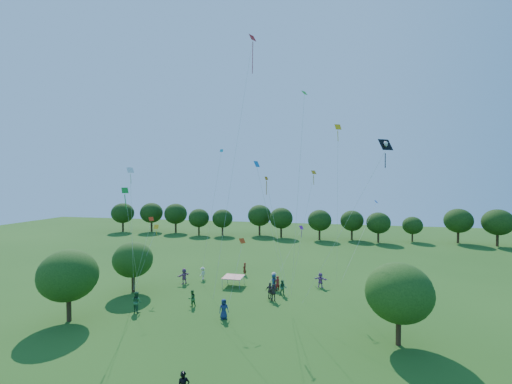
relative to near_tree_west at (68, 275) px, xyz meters
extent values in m
cylinder|color=#422B19|center=(0.00, 0.00, -3.00)|extent=(0.39, 0.39, 1.88)
ellipsoid|color=#234B15|center=(0.00, 0.00, 0.01)|extent=(4.86, 4.86, 4.37)
cylinder|color=#422B19|center=(1.06, 8.02, -3.07)|extent=(0.36, 0.36, 1.74)
ellipsoid|color=#234B15|center=(1.06, 8.02, -0.41)|extent=(4.21, 4.21, 3.79)
cylinder|color=#422B19|center=(26.71, 1.60, -3.03)|extent=(0.38, 0.38, 1.83)
ellipsoid|color=#234B15|center=(26.71, 1.60, -0.07)|extent=(4.80, 4.80, 4.32)
cylinder|color=#422B19|center=(-25.85, 46.33, -2.87)|extent=(0.44, 0.44, 2.15)
ellipsoid|color=#1B3A10|center=(-25.85, 46.33, 0.41)|extent=(5.17, 5.17, 4.65)
cylinder|color=#422B19|center=(-19.39, 47.97, -2.85)|extent=(0.45, 0.45, 2.17)
ellipsoid|color=#1B3A10|center=(-19.39, 47.97, 0.45)|extent=(5.22, 5.22, 4.70)
cylinder|color=#422B19|center=(-13.09, 47.63, -2.86)|extent=(0.44, 0.44, 2.15)
ellipsoid|color=#1B3A10|center=(-13.09, 47.63, 0.41)|extent=(5.17, 5.17, 4.65)
cylinder|color=#422B19|center=(-6.50, 45.34, -3.01)|extent=(0.38, 0.38, 1.87)
ellipsoid|color=#1B3A10|center=(-6.50, 45.34, -0.17)|extent=(4.48, 4.48, 4.03)
cylinder|color=#422B19|center=(-1.29, 45.96, -3.02)|extent=(0.38, 0.38, 1.84)
ellipsoid|color=#1B3A10|center=(-1.29, 45.96, -0.22)|extent=(4.42, 4.42, 3.98)
cylinder|color=#422B19|center=(6.44, 48.35, -2.87)|extent=(0.44, 0.44, 2.14)
ellipsoid|color=#1B3A10|center=(6.44, 48.35, 0.39)|extent=(5.14, 5.14, 4.63)
cylinder|color=#422B19|center=(11.55, 46.18, -2.93)|extent=(0.42, 0.42, 2.03)
ellipsoid|color=#1B3A10|center=(11.55, 46.18, 0.15)|extent=(4.86, 4.86, 4.37)
cylinder|color=#422B19|center=(19.52, 45.06, -2.96)|extent=(0.40, 0.40, 1.96)
ellipsoid|color=#1B3A10|center=(19.52, 45.06, 0.02)|extent=(4.71, 4.71, 4.24)
cylinder|color=#422B19|center=(25.90, 46.60, -2.98)|extent=(0.39, 0.39, 1.91)
ellipsoid|color=#1B3A10|center=(25.90, 46.60, -0.07)|extent=(4.59, 4.59, 4.13)
cylinder|color=#422B19|center=(30.70, 44.42, -3.00)|extent=(0.39, 0.39, 1.89)
ellipsoid|color=#1B3A10|center=(30.70, 44.42, -0.12)|extent=(4.54, 4.54, 4.08)
cylinder|color=#422B19|center=(37.35, 46.96, -3.15)|extent=(0.33, 0.33, 1.58)
ellipsoid|color=#1B3A10|center=(37.35, 46.96, -0.75)|extent=(3.80, 3.80, 3.42)
cylinder|color=#422B19|center=(45.54, 47.19, -2.88)|extent=(0.44, 0.44, 2.13)
ellipsoid|color=#1B3A10|center=(45.54, 47.19, 0.37)|extent=(5.12, 5.12, 4.61)
cylinder|color=#422B19|center=(51.38, 45.21, -2.85)|extent=(0.45, 0.45, 2.18)
ellipsoid|color=#1B3A10|center=(51.38, 45.21, 0.47)|extent=(5.24, 5.24, 4.72)
cube|color=red|center=(11.00, 12.34, -2.89)|extent=(2.20, 2.20, 0.08)
cylinder|color=#999999|center=(10.00, 11.34, -3.39)|extent=(0.05, 0.05, 1.10)
cylinder|color=#999999|center=(12.00, 11.34, -3.39)|extent=(0.05, 0.05, 1.10)
cylinder|color=#999999|center=(10.00, 13.34, -3.39)|extent=(0.05, 0.05, 1.10)
cylinder|color=#999999|center=(12.00, 13.34, -3.39)|extent=(0.05, 0.05, 1.10)
cube|color=#196CA3|center=(27.92, 13.01, -2.89)|extent=(2.20, 2.20, 0.08)
cylinder|color=#999999|center=(26.92, 12.01, -3.39)|extent=(0.05, 0.05, 1.10)
cylinder|color=#999999|center=(28.92, 12.01, -3.39)|extent=(0.05, 0.05, 1.10)
cylinder|color=#999999|center=(26.92, 14.01, -3.39)|extent=(0.05, 0.05, 1.10)
cylinder|color=#999999|center=(28.92, 14.01, -3.39)|extent=(0.05, 0.05, 1.10)
imported|color=navy|center=(12.79, 3.32, -3.07)|extent=(0.97, 0.88, 1.74)
imported|color=#9E1C45|center=(25.81, 9.61, -3.07)|extent=(0.76, 0.76, 1.75)
imported|color=#2B663C|center=(4.55, 3.05, -2.99)|extent=(1.06, 0.84, 1.90)
imported|color=beige|center=(15.50, 13.49, -3.16)|extent=(1.07, 1.01, 1.56)
imported|color=#403633|center=(15.85, 9.05, -3.10)|extent=(1.06, 0.67, 1.68)
imported|color=#975889|center=(5.17, 11.94, -3.05)|extent=(1.33, 1.75, 1.79)
imported|color=navy|center=(27.80, 10.36, -3.12)|extent=(0.68, 0.91, 1.65)
imported|color=maroon|center=(11.16, 16.87, -3.14)|extent=(0.56, 0.69, 1.61)
imported|color=#2C632A|center=(8.93, 5.43, -3.16)|extent=(0.80, 0.87, 1.57)
imported|color=beige|center=(6.68, 13.94, -3.17)|extent=(0.72, 1.09, 1.53)
imported|color=#403933|center=(16.30, 8.51, -3.07)|extent=(1.10, 0.70, 1.74)
imported|color=#955A9A|center=(20.71, 14.03, -3.11)|extent=(1.63, 0.84, 1.66)
imported|color=navy|center=(15.72, 12.13, -3.08)|extent=(0.56, 0.90, 1.73)
imported|color=maroon|center=(16.17, 11.78, -3.13)|extent=(0.72, 0.68, 1.62)
imported|color=#265A36|center=(16.96, 10.36, -3.12)|extent=(0.86, 0.53, 1.64)
cube|color=black|center=(26.02, 4.11, 10.93)|extent=(1.20, 1.08, 0.91)
cube|color=black|center=(26.02, 4.16, 9.67)|extent=(0.11, 0.27, 1.18)
sphere|color=white|center=(26.02, 4.05, 11.03)|extent=(0.33, 0.33, 0.33)
cylinder|color=white|center=(26.02, 4.05, 10.75)|extent=(0.25, 0.47, 0.31)
cylinder|color=white|center=(26.02, 4.05, 10.75)|extent=(0.25, 0.47, 0.31)
cylinder|color=beige|center=(22.72, 4.61, 3.92)|extent=(6.60, 1.01, 13.14)
cube|color=red|center=(14.02, 9.07, 22.35)|extent=(0.69, 0.85, 0.66)
cube|color=red|center=(14.02, 9.12, 20.38)|extent=(0.25, 0.63, 2.94)
cylinder|color=beige|center=(12.74, 6.68, 9.70)|extent=(2.58, 4.82, 24.68)
cube|color=red|center=(14.04, 4.90, 2.66)|extent=(0.58, 0.60, 0.42)
cylinder|color=beige|center=(13.78, 3.49, -0.10)|extent=(0.53, 2.85, 5.09)
cube|color=orange|center=(15.94, 6.51, 8.29)|extent=(0.32, 0.37, 0.32)
cube|color=orange|center=(15.94, 6.56, 7.40)|extent=(0.12, 0.30, 1.31)
cylinder|color=beige|center=(17.03, 6.28, 2.75)|extent=(2.20, 0.48, 10.79)
cube|color=orange|center=(19.95, 12.82, 8.97)|extent=(0.59, 0.56, 0.40)
cube|color=orange|center=(19.95, 12.87, 8.13)|extent=(0.09, 0.24, 1.02)
cylinder|color=beige|center=(18.93, 11.97, 3.06)|extent=(2.05, 1.71, 11.40)
cube|color=#198C27|center=(4.38, 1.72, 7.23)|extent=(0.56, 0.58, 0.49)
cube|color=#198C27|center=(4.38, 1.77, 6.25)|extent=(0.08, 0.28, 1.25)
cylinder|color=beige|center=(3.86, 3.54, 2.18)|extent=(1.07, 3.66, 9.65)
cube|color=#1373BF|center=(15.12, 6.04, 9.60)|extent=(0.52, 0.68, 0.55)
cylinder|color=beige|center=(16.54, 6.16, 3.35)|extent=(2.85, 0.25, 11.99)
cube|color=#9A1996|center=(18.18, 18.32, 2.15)|extent=(0.59, 0.63, 0.46)
cube|color=#9A1996|center=(18.18, 18.37, 1.34)|extent=(0.09, 0.22, 0.93)
cylinder|color=beige|center=(17.07, 16.11, -0.36)|extent=(2.23, 4.44, 4.58)
cube|color=silver|center=(4.36, 2.59, 9.02)|extent=(0.57, 0.63, 0.48)
cube|color=silver|center=(4.36, 2.64, 8.23)|extent=(0.09, 0.20, 0.86)
cylinder|color=beige|center=(3.64, 3.87, 3.07)|extent=(1.46, 2.58, 11.43)
cube|color=#0C9DBE|center=(9.70, 12.19, 11.44)|extent=(0.37, 0.23, 0.31)
cylinder|color=beige|center=(8.28, 12.76, 4.33)|extent=(2.87, 1.15, 13.94)
cube|color=#F72F0E|center=(4.34, 6.14, 4.25)|extent=(0.53, 0.53, 0.36)
cylinder|color=beige|center=(3.66, 5.57, 0.71)|extent=(1.40, 1.16, 6.71)
cube|color=#FFAB0D|center=(22.40, 8.35, 13.09)|extent=(0.66, 0.55, 0.53)
cube|color=#FFAB0D|center=(22.40, 8.40, 12.24)|extent=(0.12, 0.22, 0.95)
cylinder|color=beige|center=(22.43, 10.03, 5.10)|extent=(0.08, 3.38, 15.49)
cube|color=#FFB116|center=(2.98, 9.56, 2.97)|extent=(0.55, 0.34, 0.46)
cube|color=#FFB116|center=(2.98, 9.61, 2.31)|extent=(0.14, 0.16, 0.65)
cylinder|color=beige|center=(2.95, 7.42, 0.05)|extent=(0.08, 4.29, 5.40)
cube|color=#1C981B|center=(19.63, 3.71, 15.26)|extent=(0.52, 0.56, 0.35)
cylinder|color=beige|center=(18.96, 5.14, 6.21)|extent=(1.37, 2.88, 17.71)
cube|color=blue|center=(27.23, 19.53, 5.46)|extent=(0.49, 0.56, 0.34)
cylinder|color=beige|center=(25.05, 15.75, 1.31)|extent=(4.37, 7.59, 7.92)
camera|label=1|loc=(21.88, -24.68, 8.12)|focal=24.00mm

